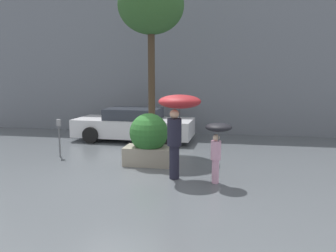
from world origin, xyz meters
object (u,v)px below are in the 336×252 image
at_px(planter_box, 149,139).
at_px(person_adult, 178,113).
at_px(parked_car_near, 134,125).
at_px(person_child, 218,139).
at_px(parking_meter, 59,130).
at_px(street_tree, 151,8).

distance_m(planter_box, person_adult, 1.70).
bearing_deg(person_adult, parked_car_near, 73.65).
height_order(planter_box, person_child, planter_box).
relative_size(person_adult, person_child, 1.42).
height_order(planter_box, parked_car_near, planter_box).
height_order(person_adult, parked_car_near, person_adult).
bearing_deg(parked_car_near, planter_box, -155.29).
bearing_deg(planter_box, parking_meter, 172.99).
relative_size(parked_car_near, parking_meter, 3.91).
bearing_deg(person_child, parking_meter, -139.42).
xyz_separation_m(planter_box, parked_car_near, (-1.40, 3.35, -0.14)).
relative_size(planter_box, street_tree, 0.26).
relative_size(planter_box, parked_car_near, 0.32).
bearing_deg(parking_meter, person_child, -19.21).
xyz_separation_m(person_adult, person_child, (0.97, -0.30, -0.55)).
xyz_separation_m(planter_box, person_child, (1.96, -1.35, 0.35)).
xyz_separation_m(planter_box, person_adult, (0.99, -1.05, 0.90)).
bearing_deg(parked_car_near, person_child, -142.41).
xyz_separation_m(planter_box, parking_meter, (-2.96, 0.36, 0.12)).
bearing_deg(person_child, planter_box, -154.74).
distance_m(street_tree, parking_meter, 4.84).
distance_m(person_adult, parking_meter, 4.26).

